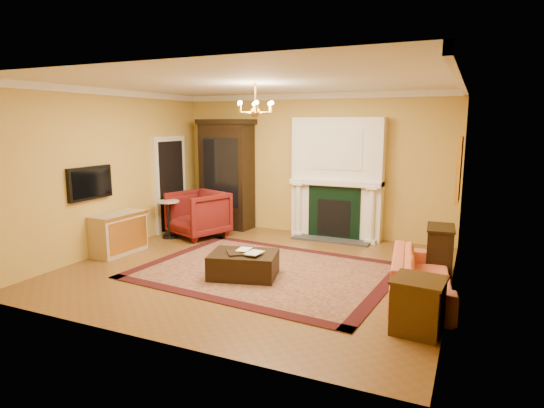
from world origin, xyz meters
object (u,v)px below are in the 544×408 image
Objects in this scene: wingback_armchair at (198,212)px; leather_ottoman at (244,265)px; end_table at (418,307)px; console_table at (440,251)px; china_cabinet at (227,177)px; coral_sofa at (422,269)px; pedestal_table at (169,216)px; commode at (118,233)px.

leather_ottoman is (2.10, -1.92, -0.33)m from wingback_armchair.
end_table is 0.82× the size of console_table.
end_table is at bearing -95.76° from console_table.
coral_sofa is (4.60, -2.63, -0.78)m from china_cabinet.
wingback_armchair is 1.34× the size of pedestal_table.
commode reaches higher than end_table.
console_table is at bearing 12.80° from leather_ottoman.
leather_ottoman is (1.98, -2.95, -0.98)m from china_cabinet.
commode is 0.50× the size of coral_sofa.
pedestal_table reaches higher than console_table.
coral_sofa is at bearing -25.56° from china_cabinet.
china_cabinet is 6.10m from end_table.
pedestal_table is 5.37m from console_table.
china_cabinet is 2.93m from commode.
china_cabinet is 2.22× the size of wingback_armchair.
commode is 5.36m from coral_sofa.
coral_sofa reaches higher than commode.
commode is at bearing 83.63° from coral_sofa.
pedestal_table is at bearing 155.42° from end_table.
china_cabinet is at bearing 66.06° from pedestal_table.
end_table is 0.60× the size of leather_ottoman.
pedestal_table is 5.83m from end_table.
leather_ottoman is (-2.62, -0.32, -0.19)m from coral_sofa.
commode is (-0.64, -1.69, -0.16)m from wingback_armchair.
leather_ottoman is (2.59, -1.57, -0.25)m from pedestal_table.
wingback_armchair is 5.56m from end_table.
end_table is (4.69, -3.81, -0.87)m from china_cabinet.
wingback_armchair is at bearing 72.46° from commode.
coral_sofa is at bearing 4.00° from commode.
china_cabinet is 5.36m from coral_sofa.
coral_sofa is 3.31× the size of end_table.
end_table is at bearing 177.22° from coral_sofa.
china_cabinet is 3.68m from leather_ottoman.
wingback_armchair is at bearing -92.64° from china_cabinet.
china_cabinet is 1.67m from pedestal_table.
pedestal_table is (-0.49, -0.35, -0.07)m from wingback_armchair.
console_table is at bearing -13.55° from china_cabinet.
china_cabinet reaches higher than pedestal_table.
china_cabinet is at bearing 53.00° from coral_sofa.
pedestal_table reaches higher than commode.
wingback_armchair is 1.04× the size of leather_ottoman.
wingback_armchair is 2.87m from leather_ottoman.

